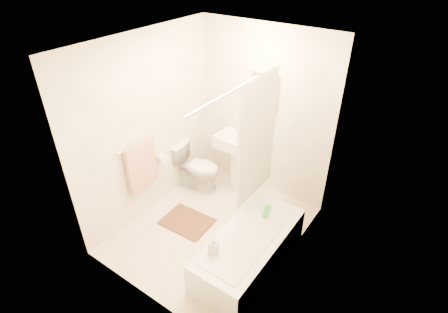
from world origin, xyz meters
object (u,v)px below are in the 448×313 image
Objects in this scene: toilet at (196,167)px; sink at (235,159)px; soap_bottle at (213,245)px; bathtub at (249,249)px; bath_mat at (187,222)px.

sink is at bearing -62.34° from toilet.
bathtub is at bearing 65.36° from soap_bottle.
bathtub is (0.97, -1.15, -0.27)m from sink.
bath_mat is at bearing 147.85° from soap_bottle.
bath_mat is at bearing -90.86° from sink.
sink reaches higher than bathtub.
bathtub is at bearing -129.34° from toilet.
bath_mat is (0.39, -0.70, -0.35)m from toilet.
sink is 1.15m from bath_mat.
toilet is 3.50× the size of soap_bottle.
toilet is at bearing 118.82° from bath_mat.
bathtub reaches higher than bath_mat.
toilet is 1.14× the size of bath_mat.
bathtub is 0.56m from soap_bottle.
bathtub is 2.36× the size of bath_mat.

